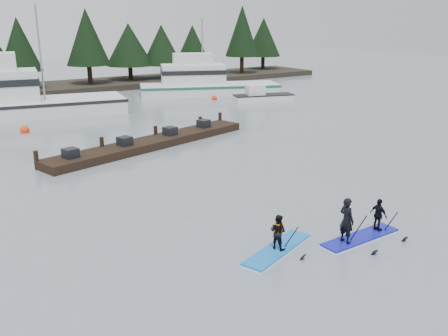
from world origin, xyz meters
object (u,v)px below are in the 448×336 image
fishing_boat_medium (206,89)px  paddleboard_duo (360,224)px  paddleboard_solo (278,240)px  fishing_boat_large (10,108)px  floating_dock (152,143)px

fishing_boat_medium → paddleboard_duo: fishing_boat_medium is taller
fishing_boat_medium → paddleboard_solo: bearing=-94.6°
fishing_boat_large → paddleboard_duo: fishing_boat_large is taller
paddleboard_solo → paddleboard_duo: paddleboard_duo is taller
paddleboard_solo → fishing_boat_medium: bearing=42.3°
floating_dock → paddleboard_solo: 15.30m
fishing_boat_large → paddleboard_solo: bearing=-74.5°
fishing_boat_large → paddleboard_duo: 31.03m
floating_dock → paddleboard_duo: 15.96m
fishing_boat_large → paddleboard_duo: size_ratio=5.19×
paddleboard_solo → floating_dock: bearing=60.1°
fishing_boat_medium → floating_dock: (-13.39, -15.84, -0.34)m
fishing_boat_large → paddleboard_duo: bearing=-69.1°
floating_dock → paddleboard_solo: bearing=-114.4°
fishing_boat_large → floating_dock: size_ratio=1.21×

